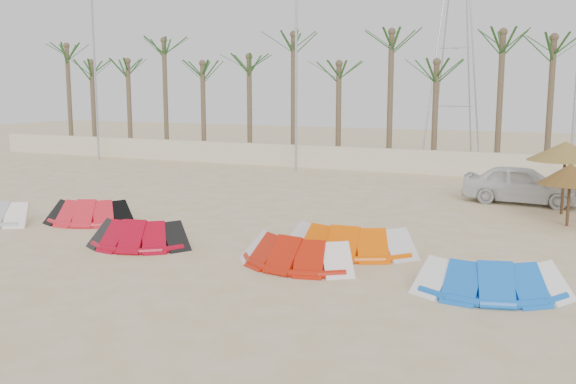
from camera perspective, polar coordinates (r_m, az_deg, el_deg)
The scene contains 15 objects.
ground at distance 15.68m, azimuth -9.35°, elevation -7.88°, with size 120.00×120.00×0.00m, color beige.
boundary_wall at distance 35.61m, azimuth 10.90°, elevation 2.69°, with size 60.00×0.30×1.30m, color beige.
palm_line at distance 36.75m, azimuth 12.79°, elevation 11.88°, with size 52.00×4.00×7.70m.
lamp_a at distance 43.11m, azimuth -16.76°, elevation 10.39°, with size 1.25×0.14×11.00m.
lamp_b at distance 35.46m, azimuth 0.78°, elevation 11.11°, with size 1.25×0.14×11.00m.
pylon at distance 41.30m, azimuth 14.25°, elevation 2.54°, with size 3.00×3.00×14.00m, color #A5A8AD, non-canonical shape.
kite_grey at distance 24.51m, azimuth -24.03°, elevation -1.37°, with size 3.42×2.08×0.90m.
kite_red_left at distance 23.08m, azimuth -16.82°, elevation -1.58°, with size 3.35×2.40×0.90m.
kite_red_mid at distance 19.23m, azimuth -12.67°, elevation -3.52°, with size 3.25×2.16×0.90m.
kite_red_right at distance 16.83m, azimuth 0.97°, elevation -5.10°, with size 3.43×1.93×0.90m.
kite_orange at distance 18.23m, azimuth 5.68°, elevation -4.01°, with size 3.76×1.82×0.90m.
kite_blue at distance 15.29m, azimuth 17.86°, elevation -7.02°, with size 3.61×2.28×0.90m.
parasol_left at distance 25.38m, azimuth 23.44°, elevation 3.35°, with size 2.70×2.70×2.68m.
parasol_mid at distance 23.27m, azimuth 23.81°, elevation 1.46°, with size 2.08×2.08×2.12m.
car at distance 27.33m, azimuth 20.06°, elevation 0.63°, with size 1.82×4.53×1.54m, color silver.
Camera 1 is at (8.51, -12.35, 4.56)m, focal length 40.00 mm.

